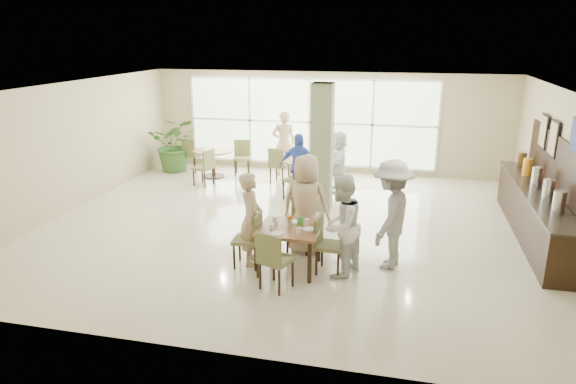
% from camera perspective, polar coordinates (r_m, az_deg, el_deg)
% --- Properties ---
extents(ground, '(10.00, 10.00, 0.00)m').
position_cam_1_polar(ground, '(10.58, 0.42, -3.76)').
color(ground, beige).
rests_on(ground, ground).
extents(room_shell, '(10.00, 10.00, 10.00)m').
position_cam_1_polar(room_shell, '(10.10, 0.44, 5.31)').
color(room_shell, white).
rests_on(room_shell, ground).
extents(window_bank, '(7.00, 0.04, 7.00)m').
position_cam_1_polar(window_bank, '(14.55, 2.40, 7.73)').
color(window_bank, silver).
rests_on(window_bank, ground).
extents(column, '(0.45, 0.45, 2.80)m').
position_cam_1_polar(column, '(11.24, 3.79, 4.91)').
color(column, '#6B724F').
rests_on(column, ground).
extents(main_table, '(0.99, 0.99, 0.75)m').
position_cam_1_polar(main_table, '(8.45, 0.19, -4.49)').
color(main_table, brown).
rests_on(main_table, ground).
extents(round_table_left, '(1.09, 1.09, 0.75)m').
position_cam_1_polar(round_table_left, '(14.22, -8.33, 3.93)').
color(round_table_left, brown).
rests_on(round_table_left, ground).
extents(round_table_right, '(1.20, 1.20, 0.75)m').
position_cam_1_polar(round_table_right, '(12.97, 1.98, 2.92)').
color(round_table_right, brown).
rests_on(round_table_right, ground).
extents(chairs_main_table, '(1.88, 2.03, 0.95)m').
position_cam_1_polar(chairs_main_table, '(8.54, 0.06, -5.57)').
color(chairs_main_table, olive).
rests_on(chairs_main_table, ground).
extents(chairs_table_left, '(2.02, 1.89, 0.95)m').
position_cam_1_polar(chairs_table_left, '(14.24, -8.33, 3.56)').
color(chairs_table_left, olive).
rests_on(chairs_table_left, ground).
extents(chairs_table_right, '(2.05, 1.86, 0.95)m').
position_cam_1_polar(chairs_table_right, '(12.94, 1.72, 2.36)').
color(chairs_table_right, olive).
rests_on(chairs_table_right, ground).
extents(tabletop_clutter, '(0.76, 0.78, 0.21)m').
position_cam_1_polar(tabletop_clutter, '(8.37, 0.30, -3.59)').
color(tabletop_clutter, white).
rests_on(tabletop_clutter, main_table).
extents(buffet_counter, '(0.64, 4.70, 1.95)m').
position_cam_1_polar(buffet_counter, '(10.94, 25.84, -1.75)').
color(buffet_counter, black).
rests_on(buffet_counter, ground).
extents(framed_art_a, '(0.05, 0.55, 0.70)m').
position_cam_1_polar(framed_art_a, '(11.17, 27.43, 5.29)').
color(framed_art_a, black).
rests_on(framed_art_a, ground).
extents(framed_art_b, '(0.05, 0.55, 0.70)m').
position_cam_1_polar(framed_art_b, '(11.93, 26.55, 6.06)').
color(framed_art_b, black).
rests_on(framed_art_b, ground).
extents(potted_plant, '(1.66, 1.66, 1.54)m').
position_cam_1_polar(potted_plant, '(15.01, -12.38, 5.19)').
color(potted_plant, '#356126').
rests_on(potted_plant, ground).
extents(teen_left, '(0.48, 0.64, 1.60)m').
position_cam_1_polar(teen_left, '(8.66, -4.13, -2.99)').
color(teen_left, tan).
rests_on(teen_left, ground).
extents(teen_far, '(0.94, 0.60, 1.80)m').
position_cam_1_polar(teen_far, '(9.06, 1.99, -1.36)').
color(teen_far, tan).
rests_on(teen_far, ground).
extents(teen_right, '(0.89, 1.00, 1.69)m').
position_cam_1_polar(teen_right, '(8.25, 5.92, -3.76)').
color(teen_right, white).
rests_on(teen_right, ground).
extents(teen_standing, '(0.94, 1.32, 1.85)m').
position_cam_1_polar(teen_standing, '(8.64, 11.37, -2.46)').
color(teen_standing, '#97979A').
rests_on(teen_standing, ground).
extents(adult_a, '(0.97, 0.62, 1.58)m').
position_cam_1_polar(adult_a, '(12.09, 1.13, 2.84)').
color(adult_a, '#4362CA').
rests_on(adult_a, ground).
extents(adult_b, '(0.82, 1.48, 1.51)m').
position_cam_1_polar(adult_b, '(12.82, 5.58, 3.43)').
color(adult_b, white).
rests_on(adult_b, ground).
extents(adult_standing, '(0.76, 0.62, 1.79)m').
position_cam_1_polar(adult_standing, '(14.20, -0.45, 5.45)').
color(adult_standing, tan).
rests_on(adult_standing, ground).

